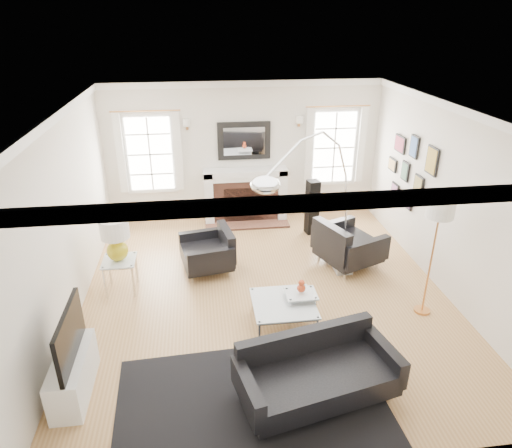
{
  "coord_description": "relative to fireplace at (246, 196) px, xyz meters",
  "views": [
    {
      "loc": [
        -0.91,
        -5.88,
        3.96
      ],
      "look_at": [
        -0.11,
        0.3,
        1.06
      ],
      "focal_mm": 32.0,
      "sensor_mm": 36.0,
      "label": 1
    }
  ],
  "objects": [
    {
      "name": "floor",
      "position": [
        0.0,
        -2.79,
        -0.54
      ],
      "size": [
        6.0,
        6.0,
        0.0
      ],
      "primitive_type": "plane",
      "color": "#A37344",
      "rests_on": "ground"
    },
    {
      "name": "back_wall",
      "position": [
        0.0,
        0.21,
        0.86
      ],
      "size": [
        5.5,
        0.04,
        2.8
      ],
      "primitive_type": "cube",
      "color": "silver",
      "rests_on": "floor"
    },
    {
      "name": "front_wall",
      "position": [
        0.0,
        -5.79,
        0.86
      ],
      "size": [
        5.5,
        0.04,
        2.8
      ],
      "primitive_type": "cube",
      "color": "silver",
      "rests_on": "floor"
    },
    {
      "name": "left_wall",
      "position": [
        -2.75,
        -2.79,
        0.86
      ],
      "size": [
        0.04,
        6.0,
        2.8
      ],
      "primitive_type": "cube",
      "color": "silver",
      "rests_on": "floor"
    },
    {
      "name": "right_wall",
      "position": [
        2.75,
        -2.79,
        0.86
      ],
      "size": [
        0.04,
        6.0,
        2.8
      ],
      "primitive_type": "cube",
      "color": "silver",
      "rests_on": "floor"
    },
    {
      "name": "ceiling",
      "position": [
        0.0,
        -2.79,
        2.26
      ],
      "size": [
        5.5,
        6.0,
        0.02
      ],
      "primitive_type": "cube",
      "color": "white",
      "rests_on": "back_wall"
    },
    {
      "name": "crown_molding",
      "position": [
        0.0,
        -2.79,
        2.2
      ],
      "size": [
        5.5,
        6.0,
        0.12
      ],
      "primitive_type": "cube",
      "color": "white",
      "rests_on": "back_wall"
    },
    {
      "name": "fireplace",
      "position": [
        0.0,
        0.0,
        0.0
      ],
      "size": [
        1.7,
        0.69,
        1.11
      ],
      "color": "white",
      "rests_on": "floor"
    },
    {
      "name": "mantel_mirror",
      "position": [
        0.0,
        0.16,
        1.11
      ],
      "size": [
        1.05,
        0.07,
        0.75
      ],
      "color": "black",
      "rests_on": "back_wall"
    },
    {
      "name": "window_left",
      "position": [
        -1.85,
        0.16,
        0.92
      ],
      "size": [
        1.24,
        0.15,
        1.62
      ],
      "color": "white",
      "rests_on": "back_wall"
    },
    {
      "name": "window_right",
      "position": [
        1.85,
        0.16,
        0.92
      ],
      "size": [
        1.24,
        0.15,
        1.62
      ],
      "color": "white",
      "rests_on": "back_wall"
    },
    {
      "name": "gallery_wall",
      "position": [
        2.72,
        -1.5,
        0.99
      ],
      "size": [
        0.04,
        1.73,
        1.29
      ],
      "color": "black",
      "rests_on": "right_wall"
    },
    {
      "name": "tv_unit",
      "position": [
        -2.44,
        -4.49,
        -0.21
      ],
      "size": [
        0.35,
        1.0,
        1.09
      ],
      "color": "white",
      "rests_on": "floor"
    },
    {
      "name": "area_rug",
      "position": [
        -0.46,
        -5.23,
        -0.54
      ],
      "size": [
        3.09,
        2.62,
        0.01
      ],
      "primitive_type": "cube",
      "rotation": [
        0.0,
        0.0,
        0.05
      ],
      "color": "black",
      "rests_on": "floor"
    },
    {
      "name": "sofa",
      "position": [
        0.25,
        -4.88,
        -0.23
      ],
      "size": [
        1.91,
        1.17,
        0.58
      ],
      "color": "black",
      "rests_on": "floor"
    },
    {
      "name": "armchair_left",
      "position": [
        -0.81,
        -1.94,
        -0.21
      ],
      "size": [
        0.94,
        1.01,
        0.6
      ],
      "color": "black",
      "rests_on": "floor"
    },
    {
      "name": "armchair_right",
      "position": [
        1.48,
        -2.09,
        -0.16
      ],
      "size": [
        1.2,
        1.27,
        0.68
      ],
      "color": "black",
      "rests_on": "floor"
    },
    {
      "name": "coffee_table",
      "position": [
        0.13,
        -3.59,
        -0.2
      ],
      "size": [
        0.84,
        0.84,
        0.38
      ],
      "color": "silver",
      "rests_on": "floor"
    },
    {
      "name": "side_table_left",
      "position": [
        -2.2,
        -2.4,
        -0.1
      ],
      "size": [
        0.49,
        0.49,
        0.54
      ],
      "color": "silver",
      "rests_on": "floor"
    },
    {
      "name": "nesting_table",
      "position": [
        0.38,
        -3.53,
        -0.18
      ],
      "size": [
        0.43,
        0.36,
        0.47
      ],
      "color": "silver",
      "rests_on": "floor"
    },
    {
      "name": "gourd_lamp",
      "position": [
        -2.2,
        -2.4,
        0.39
      ],
      "size": [
        0.43,
        0.43,
        0.68
      ],
      "color": "gold",
      "rests_on": "side_table_left"
    },
    {
      "name": "orange_vase",
      "position": [
        0.38,
        -3.53,
        0.03
      ],
      "size": [
        0.12,
        0.12,
        0.19
      ],
      "color": "#C63E19",
      "rests_on": "nesting_table"
    },
    {
      "name": "arc_floor_lamp",
      "position": [
        0.63,
        -2.85,
        0.87
      ],
      "size": [
        1.84,
        1.7,
        2.6
      ],
      "color": "silver",
      "rests_on": "floor"
    },
    {
      "name": "stick_floor_lamp",
      "position": [
        2.2,
        -3.53,
        1.02
      ],
      "size": [
        0.37,
        0.37,
        1.8
      ],
      "color": "#C98545",
      "rests_on": "floor"
    },
    {
      "name": "speaker_tower",
      "position": [
        1.21,
        -0.76,
        -0.0
      ],
      "size": [
        0.25,
        0.25,
        1.08
      ],
      "primitive_type": "cube",
      "rotation": [
        0.0,
        0.0,
        0.19
      ],
      "color": "black",
      "rests_on": "floor"
    }
  ]
}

